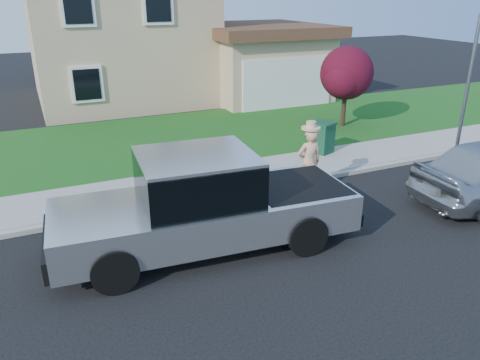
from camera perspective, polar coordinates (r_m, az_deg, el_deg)
name	(u,v)px	position (r m, az deg, el deg)	size (l,w,h in m)	color
ground	(277,246)	(10.36, 4.57, -8.01)	(80.00, 80.00, 0.00)	black
curb	(259,189)	(13.05, 2.33, -1.06)	(40.00, 0.20, 0.12)	gray
sidewalk	(243,175)	(13.96, 0.32, 0.61)	(40.00, 2.00, 0.15)	gray
lawn	(193,136)	(17.93, -5.72, 5.33)	(40.00, 7.00, 0.10)	#144714
house	(145,34)	(24.94, -11.48, 17.02)	(14.00, 11.30, 6.85)	tan
pickup_truck	(204,205)	(9.90, -4.36, -3.04)	(6.63, 2.75, 2.13)	black
woman	(309,162)	(12.51, 8.41, 2.23)	(0.72, 0.50, 2.08)	#E6A67E
ornamental_tree	(347,75)	(19.18, 12.91, 12.32)	(2.29, 2.07, 3.14)	black
trash_bin	(322,137)	(15.82, 9.94, 5.18)	(0.84, 0.90, 1.03)	#113E24
street_lamp	(470,84)	(15.54, 26.21, 10.45)	(0.28, 0.61, 4.63)	slate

